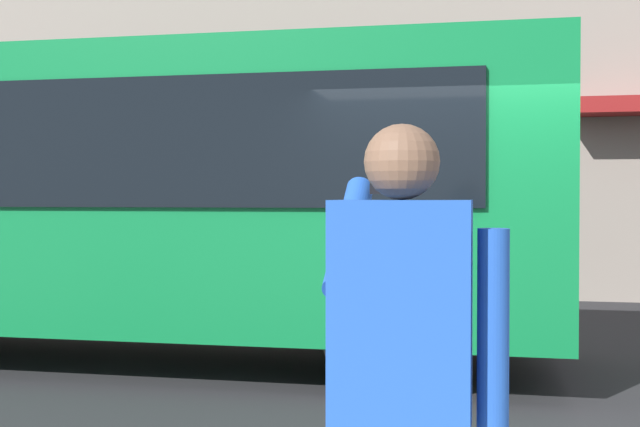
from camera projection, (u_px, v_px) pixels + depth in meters
name	position (u px, v px, depth m)	size (l,w,h in m)	color
ground_plane	(471.00, 392.00, 6.87)	(60.00, 60.00, 0.00)	#232326
red_bus	(104.00, 192.00, 8.34)	(9.05, 2.54, 3.08)	#0F7238
pedestrian_photographer	(403.00, 368.00, 2.37)	(0.53, 0.52, 1.70)	#2D2D33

